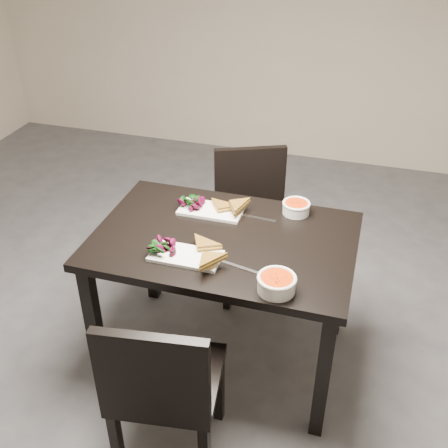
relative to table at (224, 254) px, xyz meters
name	(u,v)px	position (x,y,z in m)	size (l,w,h in m)	color
ground	(162,333)	(-0.38, 0.04, -0.65)	(5.00, 5.00, 0.00)	#47474C
table	(224,254)	(0.00, 0.00, 0.00)	(1.20, 0.80, 0.75)	black
chair_near	(163,385)	(-0.05, -0.67, -0.17)	(0.47, 0.47, 0.85)	black
chair_far	(252,213)	(-0.02, 0.67, -0.17)	(0.55, 0.55, 0.85)	black
plate_near	(186,256)	(-0.11, -0.20, 0.11)	(0.31, 0.16, 0.02)	white
sandwich_near	(201,250)	(-0.05, -0.19, 0.14)	(0.16, 0.12, 0.05)	olive
salad_near	(164,247)	(-0.21, -0.20, 0.14)	(0.10, 0.09, 0.04)	black
soup_bowl_near	(277,283)	(0.31, -0.31, 0.14)	(0.16, 0.16, 0.07)	white
cutlery_near	(240,267)	(0.13, -0.20, 0.10)	(0.18, 0.02, 0.00)	silver
plate_far	(211,210)	(-0.13, 0.19, 0.11)	(0.31, 0.16, 0.02)	white
sandwich_far	(223,208)	(-0.06, 0.18, 0.14)	(0.16, 0.12, 0.05)	olive
salad_far	(192,202)	(-0.23, 0.19, 0.14)	(0.10, 0.09, 0.04)	black
soup_bowl_far	(296,207)	(0.28, 0.30, 0.13)	(0.14, 0.14, 0.06)	white
cutlery_far	(258,218)	(0.11, 0.20, 0.10)	(0.18, 0.02, 0.00)	silver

